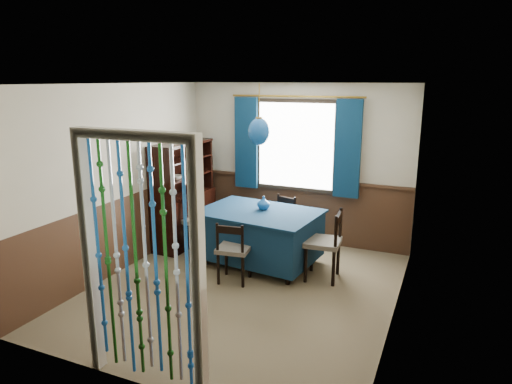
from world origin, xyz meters
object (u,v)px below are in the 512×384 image
at_px(chair_right, 325,243).
at_px(bowl_shelf, 176,177).
at_px(chair_left, 201,221).
at_px(chair_near, 233,250).
at_px(pendant_lamp, 259,132).
at_px(vase_table, 264,203).
at_px(vase_sideboard, 195,185).
at_px(chair_far, 281,221).
at_px(sideboard, 184,209).
at_px(dining_table, 259,234).

xyz_separation_m(chair_right, bowl_shelf, (-2.35, 0.15, 0.64)).
bearing_deg(chair_left, chair_near, 65.27).
xyz_separation_m(chair_left, pendant_lamp, (0.96, -0.06, 1.38)).
distance_m(vase_table, bowl_shelf, 1.42).
bearing_deg(vase_table, vase_sideboard, 161.91).
bearing_deg(vase_table, chair_right, -12.95).
height_order(chair_near, pendant_lamp, pendant_lamp).
bearing_deg(pendant_lamp, vase_sideboard, 157.56).
distance_m(chair_far, sideboard, 1.54).
bearing_deg(chair_near, chair_left, 132.65).
bearing_deg(pendant_lamp, sideboard, 167.63).
xyz_separation_m(chair_left, vase_table, (0.99, 0.05, 0.37)).
bearing_deg(vase_table, chair_left, -176.98).
relative_size(chair_left, pendant_lamp, 1.15).
bearing_deg(pendant_lamp, bowl_shelf, 178.33).
xyz_separation_m(sideboard, vase_table, (1.45, -0.20, 0.29)).
distance_m(pendant_lamp, vase_sideboard, 1.77).
xyz_separation_m(chair_right, pendant_lamp, (-0.98, 0.11, 1.38)).
bearing_deg(chair_far, chair_near, 103.24).
bearing_deg(chair_far, sideboard, 34.25).
xyz_separation_m(chair_left, sideboard, (-0.46, 0.25, 0.08)).
height_order(pendant_lamp, bowl_shelf, pendant_lamp).
bearing_deg(sideboard, pendant_lamp, -11.12).
distance_m(chair_right, bowl_shelf, 2.44).
distance_m(dining_table, chair_left, 0.97).
bearing_deg(dining_table, chair_left, -177.29).
bearing_deg(chair_near, dining_table, 76.08).
height_order(chair_near, vase_sideboard, vase_sideboard).
distance_m(vase_table, vase_sideboard, 1.46).
relative_size(chair_far, chair_right, 0.87).
distance_m(dining_table, chair_far, 0.74).
bearing_deg(chair_right, pendant_lamp, 78.74).
relative_size(chair_near, chair_far, 1.02).
distance_m(chair_left, vase_sideboard, 0.76).
xyz_separation_m(dining_table, vase_sideboard, (-1.37, 0.56, 0.45)).
relative_size(sideboard, bowl_shelf, 6.99).
distance_m(pendant_lamp, vase_table, 1.02).
xyz_separation_m(chair_left, vase_sideboard, (-0.40, 0.51, 0.41)).
distance_m(chair_left, sideboard, 0.53).
bearing_deg(chair_left, chair_far, 138.38).
bearing_deg(bowl_shelf, chair_far, 26.34).
bearing_deg(chair_far, vase_sideboard, 25.19).
bearing_deg(chair_left, chair_right, 99.50).
height_order(chair_near, chair_right, chair_right).
relative_size(dining_table, chair_right, 1.86).
relative_size(chair_left, vase_table, 5.39).
height_order(chair_far, chair_right, chair_right).
bearing_deg(sideboard, chair_left, -27.62).
relative_size(chair_far, vase_table, 4.67).
bearing_deg(vase_table, dining_table, -101.78).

